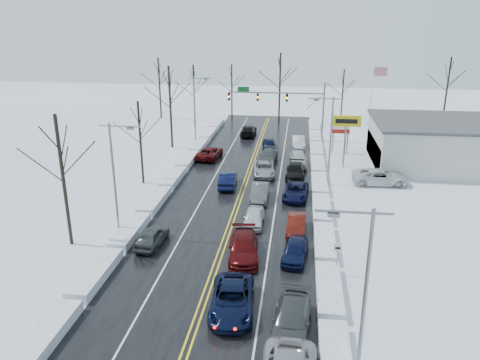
# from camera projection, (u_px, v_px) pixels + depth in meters

# --- Properties ---
(ground) EXTENTS (160.00, 160.00, 0.00)m
(ground) POSITION_uv_depth(u_px,v_px,m) (232.00, 219.00, 39.86)
(ground) COLOR white
(ground) RESTS_ON ground
(road_surface) EXTENTS (14.00, 84.00, 0.01)m
(road_surface) POSITION_uv_depth(u_px,v_px,m) (235.00, 210.00, 41.72)
(road_surface) COLOR black
(road_surface) RESTS_ON ground
(snow_bank_left) EXTENTS (1.54, 72.00, 0.68)m
(snow_bank_left) POSITION_uv_depth(u_px,v_px,m) (153.00, 206.00, 42.65)
(snow_bank_left) COLOR white
(snow_bank_left) RESTS_ON ground
(snow_bank_right) EXTENTS (1.54, 72.00, 0.68)m
(snow_bank_right) POSITION_uv_depth(u_px,v_px,m) (322.00, 215.00, 40.81)
(snow_bank_right) COLOR white
(snow_bank_right) RESTS_ON ground
(traffic_signal_mast) EXTENTS (13.28, 0.39, 8.00)m
(traffic_signal_mast) POSITION_uv_depth(u_px,v_px,m) (286.00, 101.00, 63.80)
(traffic_signal_mast) COLOR slate
(traffic_signal_mast) RESTS_ON ground
(tires_plus_sign) EXTENTS (3.20, 0.34, 6.00)m
(tires_plus_sign) POSITION_uv_depth(u_px,v_px,m) (346.00, 125.00, 51.89)
(tires_plus_sign) COLOR slate
(tires_plus_sign) RESTS_ON ground
(used_vehicles_sign) EXTENTS (2.20, 0.22, 4.65)m
(used_vehicles_sign) POSITION_uv_depth(u_px,v_px,m) (341.00, 127.00, 58.06)
(used_vehicles_sign) COLOR slate
(used_vehicles_sign) RESTS_ON ground
(speed_limit_sign) EXTENTS (0.55, 0.09, 2.35)m
(speed_limit_sign) POSITION_uv_depth(u_px,v_px,m) (338.00, 253.00, 30.84)
(speed_limit_sign) COLOR slate
(speed_limit_sign) RESTS_ON ground
(flagpole) EXTENTS (1.87, 1.20, 10.00)m
(flagpole) POSITION_uv_depth(u_px,v_px,m) (373.00, 97.00, 64.12)
(flagpole) COLOR silver
(flagpole) RESTS_ON ground
(dealership_building) EXTENTS (20.40, 12.40, 5.30)m
(dealership_building) POSITION_uv_depth(u_px,v_px,m) (464.00, 144.00, 52.91)
(dealership_building) COLOR #B9B9B4
(dealership_building) RESTS_ON ground
(streetlight_se) EXTENTS (3.20, 0.25, 9.00)m
(streetlight_se) POSITION_uv_depth(u_px,v_px,m) (361.00, 287.00, 20.25)
(streetlight_se) COLOR slate
(streetlight_se) RESTS_ON ground
(streetlight_ne) EXTENTS (3.20, 0.25, 9.00)m
(streetlight_ne) POSITION_uv_depth(u_px,v_px,m) (329.00, 134.00, 46.44)
(streetlight_ne) COLOR slate
(streetlight_ne) RESTS_ON ground
(streetlight_sw) EXTENTS (3.20, 0.25, 9.00)m
(streetlight_sw) POSITION_uv_depth(u_px,v_px,m) (116.00, 171.00, 35.35)
(streetlight_sw) COLOR slate
(streetlight_sw) RESTS_ON ground
(streetlight_nw) EXTENTS (3.20, 0.25, 9.00)m
(streetlight_nw) POSITION_uv_depth(u_px,v_px,m) (196.00, 105.00, 61.55)
(streetlight_nw) COLOR slate
(streetlight_nw) RESTS_ON ground
(tree_left_b) EXTENTS (4.00, 4.00, 10.00)m
(tree_left_b) POSITION_uv_depth(u_px,v_px,m) (60.00, 156.00, 33.31)
(tree_left_b) COLOR #2D231C
(tree_left_b) RESTS_ON ground
(tree_left_c) EXTENTS (3.40, 3.40, 8.50)m
(tree_left_c) POSITION_uv_depth(u_px,v_px,m) (139.00, 127.00, 46.64)
(tree_left_c) COLOR #2D231C
(tree_left_c) RESTS_ON ground
(tree_left_d) EXTENTS (4.20, 4.20, 10.50)m
(tree_left_d) POSITION_uv_depth(u_px,v_px,m) (170.00, 91.00, 59.35)
(tree_left_d) COLOR #2D231C
(tree_left_d) RESTS_ON ground
(tree_left_e) EXTENTS (3.80, 3.80, 9.50)m
(tree_left_e) POSITION_uv_depth(u_px,v_px,m) (194.00, 84.00, 70.76)
(tree_left_e) COLOR #2D231C
(tree_left_e) RESTS_ON ground
(tree_far_a) EXTENTS (4.00, 4.00, 10.00)m
(tree_far_a) POSITION_uv_depth(u_px,v_px,m) (159.00, 76.00, 77.13)
(tree_far_a) COLOR #2D231C
(tree_far_a) RESTS_ON ground
(tree_far_b) EXTENTS (3.60, 3.60, 9.00)m
(tree_far_b) POSITION_uv_depth(u_px,v_px,m) (232.00, 81.00, 76.85)
(tree_far_b) COLOR #2D231C
(tree_far_b) RESTS_ON ground
(tree_far_c) EXTENTS (4.40, 4.40, 11.00)m
(tree_far_c) POSITION_uv_depth(u_px,v_px,m) (280.00, 74.00, 73.54)
(tree_far_c) COLOR #2D231C
(tree_far_c) RESTS_ON ground
(tree_far_d) EXTENTS (3.40, 3.40, 8.50)m
(tree_far_d) POSITION_uv_depth(u_px,v_px,m) (343.00, 85.00, 74.32)
(tree_far_d) COLOR #2D231C
(tree_far_d) RESTS_ON ground
(tree_far_e) EXTENTS (4.20, 4.20, 10.50)m
(tree_far_e) POSITION_uv_depth(u_px,v_px,m) (449.00, 78.00, 72.39)
(tree_far_e) COLOR #2D231C
(tree_far_e) RESTS_ON ground
(queued_car_2) EXTENTS (2.92, 5.59, 1.50)m
(queued_car_2) POSITION_uv_depth(u_px,v_px,m) (232.00, 310.00, 27.58)
(queued_car_2) COLOR black
(queued_car_2) RESTS_ON ground
(queued_car_3) EXTENTS (2.71, 5.45, 1.52)m
(queued_car_3) POSITION_uv_depth(u_px,v_px,m) (243.00, 257.00, 33.68)
(queued_car_3) COLOR #49090B
(queued_car_3) RESTS_ON ground
(queued_car_4) EXTENTS (1.59, 3.93, 1.34)m
(queued_car_4) POSITION_uv_depth(u_px,v_px,m) (254.00, 225.00, 38.87)
(queued_car_4) COLOR silver
(queued_car_4) RESTS_ON ground
(queued_car_5) EXTENTS (1.61, 4.50, 1.48)m
(queued_car_5) POSITION_uv_depth(u_px,v_px,m) (260.00, 200.00, 44.15)
(queued_car_5) COLOR #464A4C
(queued_car_5) RESTS_ON ground
(queued_car_6) EXTENTS (2.85, 5.19, 1.38)m
(queued_car_6) POSITION_uv_depth(u_px,v_px,m) (264.00, 175.00, 51.05)
(queued_car_6) COLOR #97999E
(queued_car_6) RESTS_ON ground
(queued_car_7) EXTENTS (2.38, 5.03, 1.42)m
(queued_car_7) POSITION_uv_depth(u_px,v_px,m) (268.00, 162.00, 55.52)
(queued_car_7) COLOR #3F4244
(queued_car_7) RESTS_ON ground
(queued_car_8) EXTENTS (2.13, 4.37, 1.44)m
(queued_car_8) POSITION_uv_depth(u_px,v_px,m) (269.00, 150.00, 60.37)
(queued_car_8) COLOR black
(queued_car_8) RESTS_ON ground
(queued_car_11) EXTENTS (2.48, 5.23, 1.47)m
(queued_car_11) POSITION_uv_depth(u_px,v_px,m) (291.00, 331.00, 25.74)
(queued_car_11) COLOR #3A3C3E
(queued_car_11) RESTS_ON ground
(queued_car_12) EXTENTS (2.13, 4.24, 1.39)m
(queued_car_12) POSITION_uv_depth(u_px,v_px,m) (295.00, 259.00, 33.36)
(queued_car_12) COLOR black
(queued_car_12) RESTS_ON ground
(queued_car_13) EXTENTS (1.61, 4.16, 1.35)m
(queued_car_13) POSITION_uv_depth(u_px,v_px,m) (296.00, 232.00, 37.58)
(queued_car_13) COLOR #4F110A
(queued_car_13) RESTS_ON ground
(queued_car_14) EXTENTS (2.60, 4.99, 1.34)m
(queued_car_14) POSITION_uv_depth(u_px,v_px,m) (295.00, 198.00, 44.58)
(queued_car_14) COLOR black
(queued_car_14) RESTS_ON ground
(queued_car_15) EXTENTS (2.12, 4.91, 1.41)m
(queued_car_15) POSITION_uv_depth(u_px,v_px,m) (295.00, 177.00, 50.25)
(queued_car_15) COLOR black
(queued_car_15) RESTS_ON ground
(queued_car_16) EXTENTS (2.14, 4.84, 1.62)m
(queued_car_16) POSITION_uv_depth(u_px,v_px,m) (298.00, 165.00, 54.24)
(queued_car_16) COLOR #BCBCBE
(queued_car_16) RESTS_ON ground
(queued_car_17) EXTENTS (1.85, 4.69, 1.52)m
(queued_car_17) POSITION_uv_depth(u_px,v_px,m) (298.00, 148.00, 61.52)
(queued_car_17) COLOR #AEB1B7
(queued_car_17) RESTS_ON ground
(oncoming_car_0) EXTENTS (1.93, 4.75, 1.53)m
(oncoming_car_0) POSITION_uv_depth(u_px,v_px,m) (228.00, 186.00, 47.62)
(oncoming_car_0) COLOR black
(oncoming_car_0) RESTS_ON ground
(oncoming_car_1) EXTENTS (2.89, 5.37, 1.43)m
(oncoming_car_1) POSITION_uv_depth(u_px,v_px,m) (210.00, 158.00, 56.95)
(oncoming_car_1) COLOR #4B0A0C
(oncoming_car_1) RESTS_ON ground
(oncoming_car_2) EXTENTS (2.16, 5.17, 1.49)m
(oncoming_car_2) POSITION_uv_depth(u_px,v_px,m) (248.00, 135.00, 67.82)
(oncoming_car_2) COLOR black
(oncoming_car_2) RESTS_ON ground
(oncoming_car_3) EXTENTS (1.95, 4.24, 1.41)m
(oncoming_car_3) POSITION_uv_depth(u_px,v_px,m) (152.00, 245.00, 35.47)
(oncoming_car_3) COLOR #404345
(oncoming_car_3) RESTS_ON ground
(parked_car_0) EXTENTS (5.82, 2.85, 1.59)m
(parked_car_0) POSITION_uv_depth(u_px,v_px,m) (380.00, 184.00, 48.17)
(parked_car_0) COLOR silver
(parked_car_0) RESTS_ON ground
(parked_car_1) EXTENTS (2.05, 4.97, 1.44)m
(parked_car_1) POSITION_uv_depth(u_px,v_px,m) (405.00, 173.00, 51.58)
(parked_car_1) COLOR #3D4042
(parked_car_1) RESTS_ON ground
(parked_car_2) EXTENTS (2.27, 4.90, 1.62)m
(parked_car_2) POSITION_uv_depth(u_px,v_px,m) (377.00, 155.00, 58.27)
(parked_car_2) COLOR black
(parked_car_2) RESTS_ON ground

